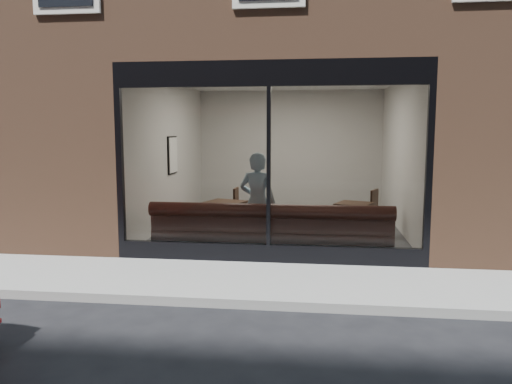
# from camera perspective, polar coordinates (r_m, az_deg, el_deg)

# --- Properties ---
(ground) EXTENTS (120.00, 120.00, 0.00)m
(ground) POSITION_cam_1_polar(r_m,az_deg,el_deg) (6.20, -0.49, -13.00)
(ground) COLOR black
(ground) RESTS_ON ground
(sidewalk_near) EXTENTS (40.00, 2.00, 0.01)m
(sidewalk_near) POSITION_cam_1_polar(r_m,az_deg,el_deg) (7.14, 0.58, -10.21)
(sidewalk_near) COLOR gray
(sidewalk_near) RESTS_ON ground
(kerb_near) EXTENTS (40.00, 0.10, 0.12)m
(kerb_near) POSITION_cam_1_polar(r_m,az_deg,el_deg) (6.13, -0.56, -12.64)
(kerb_near) COLOR gray
(kerb_near) RESTS_ON ground
(host_building_pier_left) EXTENTS (2.50, 12.00, 3.20)m
(host_building_pier_left) POSITION_cam_1_polar(r_m,az_deg,el_deg) (14.50, -11.12, 4.92)
(host_building_pier_left) COLOR brown
(host_building_pier_left) RESTS_ON ground
(host_building_pier_right) EXTENTS (2.50, 12.00, 3.20)m
(host_building_pier_right) POSITION_cam_1_polar(r_m,az_deg,el_deg) (14.10, 19.35, 4.58)
(host_building_pier_right) COLOR brown
(host_building_pier_right) RESTS_ON ground
(host_building_backfill) EXTENTS (5.00, 6.00, 3.20)m
(host_building_backfill) POSITION_cam_1_polar(r_m,az_deg,el_deg) (16.80, 4.47, 5.32)
(host_building_backfill) COLOR brown
(host_building_backfill) RESTS_ON ground
(cafe_floor) EXTENTS (6.00, 6.00, 0.00)m
(cafe_floor) POSITION_cam_1_polar(r_m,az_deg,el_deg) (11.00, 2.95, -3.93)
(cafe_floor) COLOR #2D2D30
(cafe_floor) RESTS_ON ground
(cafe_ceiling) EXTENTS (6.00, 6.00, 0.00)m
(cafe_ceiling) POSITION_cam_1_polar(r_m,az_deg,el_deg) (10.85, 3.06, 12.73)
(cafe_ceiling) COLOR white
(cafe_ceiling) RESTS_ON host_building_upper
(cafe_wall_back) EXTENTS (5.00, 0.00, 5.00)m
(cafe_wall_back) POSITION_cam_1_polar(r_m,az_deg,el_deg) (13.79, 3.89, 4.92)
(cafe_wall_back) COLOR beige
(cafe_wall_back) RESTS_ON ground
(cafe_wall_left) EXTENTS (0.00, 6.00, 6.00)m
(cafe_wall_left) POSITION_cam_1_polar(r_m,az_deg,el_deg) (11.26, -9.77, 4.33)
(cafe_wall_left) COLOR beige
(cafe_wall_left) RESTS_ON ground
(cafe_wall_right) EXTENTS (0.00, 6.00, 6.00)m
(cafe_wall_right) POSITION_cam_1_polar(r_m,az_deg,el_deg) (10.92, 16.18, 4.07)
(cafe_wall_right) COLOR beige
(cafe_wall_right) RESTS_ON ground
(storefront_kick) EXTENTS (5.00, 0.10, 0.30)m
(storefront_kick) POSITION_cam_1_polar(r_m,az_deg,el_deg) (8.11, 1.43, -7.03)
(storefront_kick) COLOR black
(storefront_kick) RESTS_ON ground
(storefront_header) EXTENTS (5.00, 0.10, 0.40)m
(storefront_header) POSITION_cam_1_polar(r_m,az_deg,el_deg) (7.90, 1.50, 13.43)
(storefront_header) COLOR black
(storefront_header) RESTS_ON host_building_upper
(storefront_mullion) EXTENTS (0.06, 0.10, 2.50)m
(storefront_mullion) POSITION_cam_1_polar(r_m,az_deg,el_deg) (7.88, 1.46, 2.89)
(storefront_mullion) COLOR black
(storefront_mullion) RESTS_ON storefront_kick
(storefront_glass) EXTENTS (4.80, 0.00, 4.80)m
(storefront_glass) POSITION_cam_1_polar(r_m,az_deg,el_deg) (7.85, 1.44, 2.87)
(storefront_glass) COLOR white
(storefront_glass) RESTS_ON storefront_kick
(banquette) EXTENTS (4.00, 0.55, 0.45)m
(banquette) POSITION_cam_1_polar(r_m,az_deg,el_deg) (8.47, 1.70, -5.88)
(banquette) COLOR #331712
(banquette) RESTS_ON cafe_floor
(person) EXTENTS (0.70, 0.51, 1.75)m
(person) POSITION_cam_1_polar(r_m,az_deg,el_deg) (8.70, 0.17, -1.18)
(person) COLOR #AACCDF
(person) RESTS_ON cafe_floor
(cafe_table_left) EXTENTS (0.87, 0.87, 0.04)m
(cafe_table_left) POSITION_cam_1_polar(r_m,az_deg,el_deg) (9.58, -3.63, -1.23)
(cafe_table_left) COLOR black
(cafe_table_left) RESTS_ON cafe_floor
(cafe_table_right) EXTENTS (0.80, 0.80, 0.04)m
(cafe_table_right) POSITION_cam_1_polar(r_m,az_deg,el_deg) (9.59, 11.15, -1.35)
(cafe_table_right) COLOR black
(cafe_table_right) RESTS_ON cafe_floor
(cafe_chair_left) EXTENTS (0.43, 0.43, 0.04)m
(cafe_chair_left) POSITION_cam_1_polar(r_m,az_deg,el_deg) (10.34, -3.33, -3.41)
(cafe_chair_left) COLOR black
(cafe_chair_left) RESTS_ON cafe_floor
(cafe_chair_right) EXTENTS (0.54, 0.54, 0.04)m
(cafe_chair_right) POSITION_cam_1_polar(r_m,az_deg,el_deg) (10.35, 12.28, -3.57)
(cafe_chair_right) COLOR black
(cafe_chair_right) RESTS_ON cafe_floor
(wall_poster) EXTENTS (0.02, 0.59, 0.78)m
(wall_poster) POSITION_cam_1_polar(r_m,az_deg,el_deg) (11.34, -9.45, 4.19)
(wall_poster) COLOR white
(wall_poster) RESTS_ON cafe_wall_left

